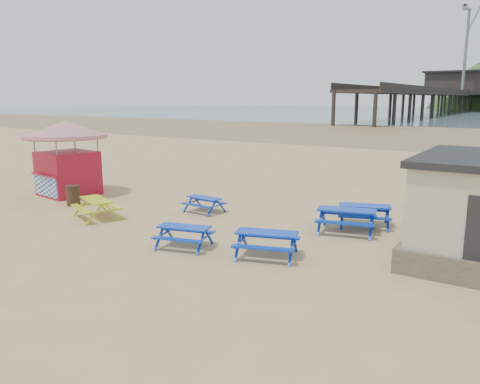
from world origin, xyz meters
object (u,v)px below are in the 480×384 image
Objects in this scene: picnic_table_blue_b at (346,221)px; litter_bin at (73,195)px; ice_cream_kiosk at (66,149)px; picnic_table_yellow at (97,209)px; picnic_table_blue_a at (204,205)px.

litter_bin is (-11.96, -2.58, 0.04)m from picnic_table_blue_b.
litter_bin is (2.26, -1.50, -1.86)m from ice_cream_kiosk.
picnic_table_yellow is 5.87m from ice_cream_kiosk.
litter_bin is at bearing -177.92° from picnic_table_yellow.
picnic_table_blue_a is 0.35× the size of ice_cream_kiosk.
picnic_table_blue_a is at bearing 21.43° from litter_bin.
picnic_table_yellow is at bearing -18.32° from ice_cream_kiosk.
picnic_table_blue_b is at bearing 6.88° from picnic_table_blue_a.
picnic_table_yellow reaches higher than picnic_table_blue_a.
picnic_table_yellow is 2.88m from litter_bin.
picnic_table_blue_b is at bearing 12.36° from ice_cream_kiosk.
ice_cream_kiosk is at bearing 146.37° from litter_bin.
picnic_table_blue_a is at bearing 169.05° from picnic_table_blue_b.
picnic_table_blue_a is 1.75× the size of litter_bin.
picnic_table_blue_b is 1.03× the size of picnic_table_yellow.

